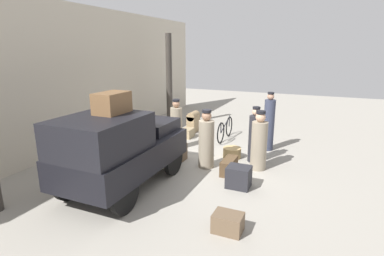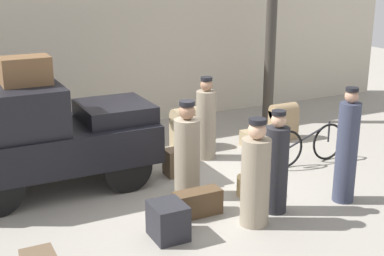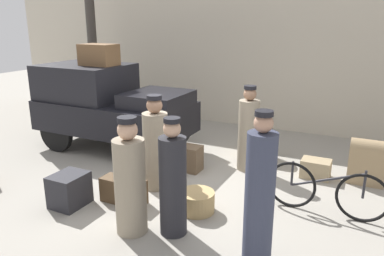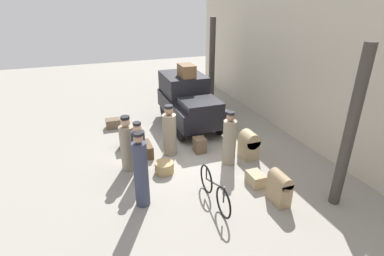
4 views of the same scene
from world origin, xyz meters
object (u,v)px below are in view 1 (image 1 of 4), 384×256
at_px(trunk_large_brown, 229,166).
at_px(trunk_on_truck_roof, 112,103).
at_px(trunk_barrel_dark, 193,121).
at_px(porter_lifting_near_truck, 269,124).
at_px(porter_with_bicycle, 259,143).
at_px(bicycle, 225,129).
at_px(porter_standing_middle, 255,137).
at_px(suitcase_black_upright, 239,177).
at_px(trunk_umber_medium, 187,133).
at_px(conductor_in_dark_uniform, 176,126).
at_px(truck, 120,148).
at_px(porter_carrying_trunk, 206,142).
at_px(suitcase_tan_flat, 228,223).
at_px(suitcase_small_leather, 180,152).
at_px(trunk_wicker_pale, 156,133).
at_px(wicker_basket, 232,153).

xyz_separation_m(trunk_large_brown, trunk_on_truck_roof, (-2.01, 2.01, 1.85)).
bearing_deg(trunk_barrel_dark, porter_lifting_near_truck, -108.67).
bearing_deg(trunk_large_brown, porter_with_bicycle, -46.37).
height_order(bicycle, porter_standing_middle, porter_standing_middle).
relative_size(porter_lifting_near_truck, suitcase_black_upright, 3.45).
height_order(porter_standing_middle, trunk_umber_medium, porter_standing_middle).
bearing_deg(conductor_in_dark_uniform, trunk_on_truck_roof, -177.40).
xyz_separation_m(porter_with_bicycle, porter_standing_middle, (0.52, 0.22, 0.01)).
relative_size(truck, porter_with_bicycle, 2.09).
relative_size(porter_carrying_trunk, suitcase_tan_flat, 3.09).
relative_size(porter_with_bicycle, suitcase_black_upright, 2.98).
xyz_separation_m(trunk_umber_medium, suitcase_small_leather, (-2.16, -0.73, 0.08)).
xyz_separation_m(porter_with_bicycle, porter_lifting_near_truck, (1.72, 0.04, 0.14)).
height_order(porter_lifting_near_truck, trunk_large_brown, porter_lifting_near_truck).
relative_size(truck, trunk_umber_medium, 6.60).
bearing_deg(suitcase_small_leather, conductor_in_dark_uniform, 31.05).
bearing_deg(truck, suitcase_black_upright, -64.70).
xyz_separation_m(porter_standing_middle, trunk_large_brown, (-1.12, 0.41, -0.54)).
relative_size(bicycle, suitcase_black_upright, 3.19).
distance_m(suitcase_small_leather, trunk_on_truck_roof, 3.02).
height_order(trunk_barrel_dark, trunk_wicker_pale, trunk_wicker_pale).
height_order(porter_carrying_trunk, trunk_large_brown, porter_carrying_trunk).
bearing_deg(wicker_basket, conductor_in_dark_uniform, 85.65).
bearing_deg(trunk_barrel_dark, bicycle, -108.72).
xyz_separation_m(porter_standing_middle, suitcase_tan_flat, (-3.62, -0.33, -0.56)).
relative_size(conductor_in_dark_uniform, trunk_umber_medium, 3.18).
bearing_deg(porter_carrying_trunk, conductor_in_dark_uniform, 52.39).
bearing_deg(conductor_in_dark_uniform, trunk_large_brown, -120.88).
relative_size(trunk_umber_medium, suitcase_small_leather, 1.05).
distance_m(porter_with_bicycle, suitcase_small_leather, 2.30).
xyz_separation_m(porter_with_bicycle, trunk_barrel_dark, (2.75, 3.10, -0.30)).
xyz_separation_m(porter_lifting_near_truck, porter_carrying_trunk, (-2.16, 1.29, -0.14)).
height_order(trunk_barrel_dark, trunk_on_truck_roof, trunk_on_truck_roof).
distance_m(wicker_basket, trunk_barrel_dark, 3.14).
distance_m(truck, trunk_on_truck_roof, 1.06).
xyz_separation_m(wicker_basket, suitcase_black_upright, (-1.84, -0.69, 0.10)).
xyz_separation_m(porter_with_bicycle, porter_carrying_trunk, (-0.43, 1.33, 0.00)).
distance_m(trunk_umber_medium, trunk_on_truck_roof, 4.93).
bearing_deg(porter_carrying_trunk, porter_with_bicycle, -71.98).
xyz_separation_m(trunk_umber_medium, suitcase_black_upright, (-3.22, -2.78, 0.09)).
bearing_deg(suitcase_small_leather, bicycle, -13.57).
distance_m(truck, trunk_barrel_dark, 5.26).
bearing_deg(truck, wicker_basket, -30.43).
xyz_separation_m(wicker_basket, porter_standing_middle, (-0.03, -0.66, 0.58)).
height_order(trunk_umber_medium, trunk_wicker_pale, trunk_wicker_pale).
distance_m(wicker_basket, trunk_on_truck_roof, 4.08).
relative_size(truck, bicycle, 1.95).
relative_size(porter_lifting_near_truck, trunk_barrel_dark, 2.33).
distance_m(bicycle, trunk_umber_medium, 1.39).
relative_size(suitcase_tan_flat, trunk_wicker_pale, 0.61).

